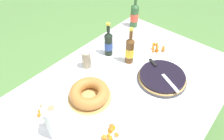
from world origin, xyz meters
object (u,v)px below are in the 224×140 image
Objects in this scene: snack_plate_right at (45,112)px; cider_bottle_amber at (130,50)px; berry_tart at (162,77)px; snack_plate_near at (108,134)px; paper_towel_roll at (56,122)px; bundt_cake at (89,93)px; snack_plate_left at (158,49)px; serving_knife at (161,72)px; cider_bottle_green at (135,15)px; juice_bottle_red at (109,43)px; cup_stack at (86,59)px.

cider_bottle_amber is at bearing -7.54° from snack_plate_right.
berry_tart is 1.63× the size of snack_plate_near.
cider_bottle_amber is at bearing 6.24° from paper_towel_roll.
snack_plate_near is at bearing -114.32° from bundt_cake.
bundt_cake is 0.79m from snack_plate_left.
cider_bottle_amber is at bearing 26.93° from snack_plate_near.
serving_knife is at bearing -89.25° from cider_bottle_amber.
juice_bottle_red is at bearing -167.89° from cider_bottle_green.
cider_bottle_amber reaches higher than snack_plate_left.
bundt_cake is 1.90× the size of cup_stack.
snack_plate_near is 1.18× the size of snack_plate_right.
cup_stack is 0.66m from snack_plate_left.
bundt_cake is 1.60× the size of snack_plate_right.
juice_bottle_red is at bearing 20.42° from paper_towel_roll.
paper_towel_roll reaches higher than snack_plate_right.
juice_bottle_red is (-0.04, 0.20, -0.01)m from cider_bottle_amber.
snack_plate_left is at bearing -114.85° from cider_bottle_green.
serving_knife is at bearing -146.57° from snack_plate_left.
serving_knife is 1.33× the size of paper_towel_roll.
serving_knife is 1.52× the size of snack_plate_near.
snack_plate_left is 1.09m from snack_plate_right.
berry_tart reaches higher than snack_plate_left.
serving_knife reaches higher than berry_tart.
cider_bottle_green is at bearing 6.86° from cup_stack.
cider_bottle_green is 1.27× the size of paper_towel_roll.
serving_knife is 1.12× the size of bundt_cake.
serving_knife is 1.13× the size of juice_bottle_red.
cup_stack is 0.50× the size of cider_bottle_amber.
snack_plate_near is 0.88× the size of paper_towel_roll.
cider_bottle_green reaches higher than paper_towel_roll.
cider_bottle_amber reaches higher than serving_knife.
cider_bottle_green is at bearing 51.73° from berry_tart.
cider_bottle_green is 1.28m from snack_plate_near.
paper_towel_roll is at bearing -168.74° from bundt_cake.
snack_plate_near is at bearing -153.07° from cider_bottle_amber.
berry_tart is 1.15× the size of cider_bottle_amber.
serving_knife reaches higher than snack_plate_near.
berry_tart is at bearing -91.60° from cider_bottle_amber.
cider_bottle_green is at bearing 32.44° from cider_bottle_amber.
serving_knife is at bearing -28.70° from bundt_cake.
cup_stack reaches higher than snack_plate_near.
cider_bottle_amber reaches higher than cup_stack.
cup_stack is at bearing 57.40° from snack_plate_near.
paper_towel_roll is at bearing -78.35° from serving_knife.
cider_bottle_green is at bearing 18.97° from bundt_cake.
cider_bottle_green is 1.08× the size of juice_bottle_red.
snack_plate_near is at bearing -62.17° from serving_knife.
paper_towel_roll is at bearing -159.58° from juice_bottle_red.
bundt_cake is 1.30× the size of snack_plate_left.
juice_bottle_red is 1.18× the size of paper_towel_roll.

